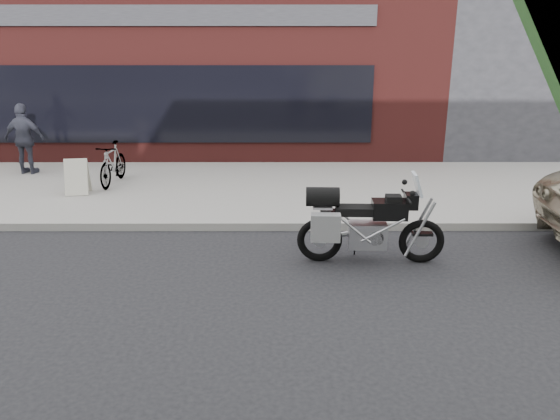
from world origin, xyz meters
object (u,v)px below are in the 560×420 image
Objects in this scene: motorcycle at (362,224)px; cafe_patron_right at (25,139)px; bicycle_rear at (113,164)px; sandwich_sign at (77,176)px.

motorcycle is 1.34× the size of cafe_patron_right.
cafe_patron_right is at bearing 147.38° from motorcycle.
cafe_patron_right is (-2.41, 1.02, 0.38)m from bicycle_rear.
motorcycle reaches higher than sandwich_sign.
cafe_patron_right is at bearing 128.72° from sandwich_sign.
bicycle_rear is at bearing 142.72° from motorcycle.
sandwich_sign is at bearing 151.02° from motorcycle.
sandwich_sign is at bearing 142.80° from cafe_patron_right.
sandwich_sign is (-0.56, -0.78, -0.10)m from bicycle_rear.
bicycle_rear is 0.96m from sandwich_sign.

